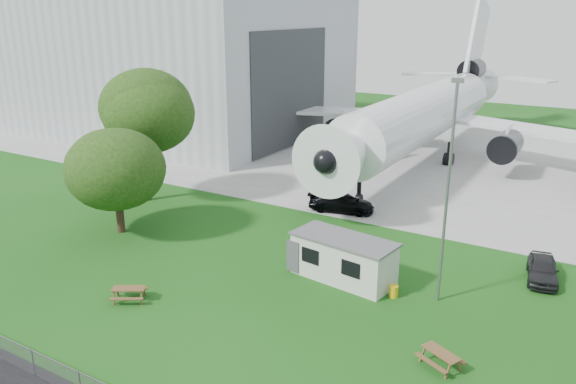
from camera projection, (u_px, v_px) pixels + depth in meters
The scene contains 12 objects.
ground at pixel (252, 310), 29.93m from camera, with size 160.00×160.00×0.00m, color #24621A.
concrete_apron at pixel (448, 157), 61.00m from camera, with size 120.00×46.00×0.03m, color #B7B7B2.
hangar at pixel (167, 56), 74.90m from camera, with size 43.00×31.00×18.55m.
airliner at pixel (428, 111), 58.60m from camera, with size 46.36×47.73×17.69m.
site_cabin at pixel (344, 259), 33.06m from camera, with size 6.91×3.52×2.62m.
picnic_west at pixel (130, 300), 30.96m from camera, with size 1.80×1.50×0.76m, color brown, non-canonical shape.
picnic_east at pixel (440, 367), 25.20m from camera, with size 1.80×1.50×0.76m, color brown, non-canonical shape.
lamp_mast at pixel (447, 197), 29.17m from camera, with size 0.16×0.16×12.00m, color slate.
tree_west_big at pixel (141, 112), 45.09m from camera, with size 9.58×9.58×12.29m.
tree_west_small at pixel (115, 168), 39.09m from camera, with size 7.33×7.33×8.48m.
car_ne_hatch at pixel (542, 269), 33.09m from camera, with size 1.66×4.12×1.40m, color black.
car_apron_van at pixel (341, 202), 44.42m from camera, with size 2.10×5.17×1.50m, color black.
Camera 1 is at (15.20, -21.81, 15.25)m, focal length 35.00 mm.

